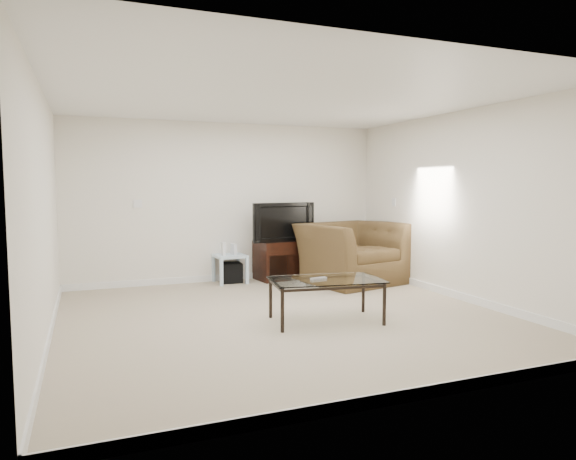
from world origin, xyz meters
name	(u,v)px	position (x,y,z in m)	size (l,w,h in m)	color
floor	(286,317)	(0.00, 0.00, 0.00)	(5.00, 5.00, 0.00)	tan
ceiling	(286,98)	(0.00, 0.00, 2.50)	(5.00, 5.00, 0.00)	white
wall_back	(229,202)	(0.00, 2.50, 1.25)	(5.00, 0.02, 2.50)	silver
wall_left	(44,214)	(-2.50, 0.00, 1.25)	(0.02, 5.00, 2.50)	silver
wall_right	(463,206)	(2.50, 0.00, 1.25)	(0.02, 5.00, 2.50)	silver
plate_back	(138,204)	(-1.40, 2.49, 1.25)	(0.12, 0.02, 0.12)	white
plate_right_switch	(394,202)	(2.49, 1.60, 1.25)	(0.02, 0.09, 0.13)	white
plate_right_outlet	(403,263)	(2.49, 1.30, 0.30)	(0.02, 0.08, 0.12)	white
tv_stand	(280,260)	(0.79, 2.28, 0.31)	(0.75, 0.52, 0.63)	black
dvd_player	(281,247)	(0.79, 2.24, 0.52)	(0.39, 0.28, 0.06)	black
television	(281,222)	(0.79, 2.25, 0.94)	(1.00, 0.20, 0.62)	black
side_table	(230,269)	(-0.05, 2.28, 0.22)	(0.46, 0.46, 0.44)	#ABC0D2
subwoofer	(231,272)	(-0.02, 2.30, 0.16)	(0.31, 0.31, 0.31)	black
game_console	(223,249)	(-0.16, 2.25, 0.54)	(0.05, 0.15, 0.20)	white
game_case	(234,249)	(0.01, 2.26, 0.53)	(0.05, 0.13, 0.17)	silver
recliner	(352,243)	(1.73, 1.59, 0.63)	(1.44, 0.94, 1.26)	#503423
coffee_table	(326,300)	(0.35, -0.34, 0.24)	(1.22, 0.69, 0.48)	black
remote	(319,278)	(0.26, -0.32, 0.49)	(0.19, 0.05, 0.02)	#B2B2B7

